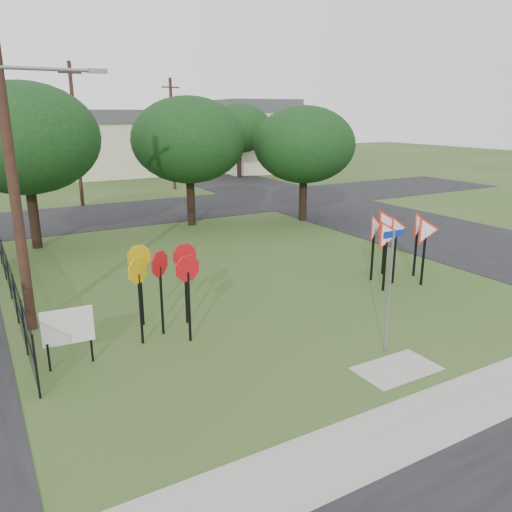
{
  "coord_description": "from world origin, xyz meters",
  "views": [
    {
      "loc": [
        -8.28,
        -10.03,
        5.92
      ],
      "look_at": [
        -0.8,
        3.0,
        1.6
      ],
      "focal_mm": 35.0,
      "sensor_mm": 36.0,
      "label": 1
    }
  ],
  "objects": [
    {
      "name": "street_far",
      "position": [
        0.0,
        20.0,
        0.01
      ],
      "size": [
        60.0,
        8.0,
        0.02
      ],
      "primitive_type": "cube",
      "color": "black",
      "rests_on": "ground"
    },
    {
      "name": "tree_near_mid",
      "position": [
        2.0,
        15.0,
        4.54
      ],
      "size": [
        6.0,
        6.0,
        6.8
      ],
      "color": "black",
      "rests_on": "ground"
    },
    {
      "name": "far_pole_a",
      "position": [
        -2.0,
        24.0,
        4.6
      ],
      "size": [
        1.4,
        0.24,
        9.0
      ],
      "color": "#38221A",
      "rests_on": "ground"
    },
    {
      "name": "street_right",
      "position": [
        12.0,
        10.0,
        0.01
      ],
      "size": [
        8.0,
        50.0,
        0.02
      ],
      "primitive_type": "cube",
      "color": "black",
      "rests_on": "ground"
    },
    {
      "name": "house_right",
      "position": [
        18.0,
        36.0,
        3.65
      ],
      "size": [
        8.3,
        8.3,
        7.2
      ],
      "color": "beige",
      "rests_on": "ground"
    },
    {
      "name": "stop_sign_cluster",
      "position": [
        -4.09,
        2.36,
        1.79
      ],
      "size": [
        2.25,
        1.81,
        2.41
      ],
      "color": "black",
      "rests_on": "ground"
    },
    {
      "name": "street_name_sign",
      "position": [
        0.42,
        -1.55,
        1.82
      ],
      "size": [
        0.66,
        0.06,
        3.2
      ],
      "color": "gray",
      "rests_on": "ground"
    },
    {
      "name": "far_pole_b",
      "position": [
        6.0,
        28.0,
        4.35
      ],
      "size": [
        1.4,
        0.24,
        8.5
      ],
      "color": "#38221A",
      "rests_on": "ground"
    },
    {
      "name": "ground",
      "position": [
        0.0,
        0.0,
        0.0
      ],
      "size": [
        140.0,
        140.0,
        0.0
      ],
      "primitive_type": "plane",
      "color": "#2B471A"
    },
    {
      "name": "house_mid",
      "position": [
        4.0,
        40.0,
        3.15
      ],
      "size": [
        8.4,
        8.4,
        6.2
      ],
      "color": "beige",
      "rests_on": "ground"
    },
    {
      "name": "fence_run",
      "position": [
        -7.6,
        6.25,
        0.78
      ],
      "size": [
        0.05,
        11.55,
        1.5
      ],
      "color": "black",
      "rests_on": "ground"
    },
    {
      "name": "utility_pole_main",
      "position": [
        -7.24,
        4.5,
        5.21
      ],
      "size": [
        3.55,
        0.33,
        10.0
      ],
      "color": "#38221A",
      "rests_on": "ground"
    },
    {
      "name": "curb_pad",
      "position": [
        0.0,
        -2.4,
        0.01
      ],
      "size": [
        2.0,
        1.2,
        0.02
      ],
      "primitive_type": "cube",
      "color": "gray",
      "rests_on": "ground"
    },
    {
      "name": "tree_near_left",
      "position": [
        -6.0,
        14.0,
        4.86
      ],
      "size": [
        6.4,
        6.4,
        7.27
      ],
      "color": "black",
      "rests_on": "ground"
    },
    {
      "name": "tree_near_right",
      "position": [
        8.0,
        13.0,
        4.22
      ],
      "size": [
        5.6,
        5.6,
        6.33
      ],
      "color": "black",
      "rests_on": "ground"
    },
    {
      "name": "info_board",
      "position": [
        -6.73,
        1.65,
        0.99
      ],
      "size": [
        1.19,
        0.13,
        1.49
      ],
      "color": "black",
      "rests_on": "ground"
    },
    {
      "name": "tree_far_right",
      "position": [
        14.0,
        32.0,
        4.54
      ],
      "size": [
        6.0,
        6.0,
        6.8
      ],
      "color": "black",
      "rests_on": "ground"
    },
    {
      "name": "sidewalk",
      "position": [
        0.0,
        -4.2,
        0.01
      ],
      "size": [
        30.0,
        1.6,
        0.02
      ],
      "primitive_type": "cube",
      "color": "gray",
      "rests_on": "ground"
    },
    {
      "name": "yield_sign_cluster",
      "position": [
        4.68,
        2.43,
        1.87
      ],
      "size": [
        3.24,
        1.9,
        2.56
      ],
      "color": "black",
      "rests_on": "ground"
    }
  ]
}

